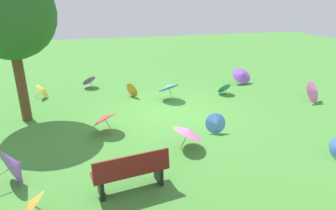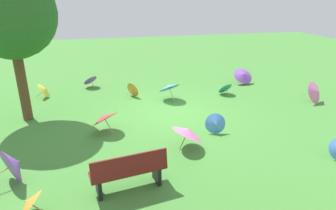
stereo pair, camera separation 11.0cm
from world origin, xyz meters
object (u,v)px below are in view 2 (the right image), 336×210
Objects in this scene: parasol_teal_0 at (225,88)px; parasol_blue_1 at (169,87)px; parasol_purple_0 at (244,75)px; park_bench at (129,171)px; parasol_yellow_1 at (45,90)px; parasol_blue_0 at (216,124)px; parasol_purple_1 at (15,164)px; parasol_pink_0 at (188,132)px; parasol_red_1 at (104,117)px; parasol_orange_0 at (134,89)px; parasol_purple_2 at (90,79)px; shade_tree at (10,14)px; parasol_orange_1 at (28,203)px; parasol_pink_2 at (316,92)px.

parasol_blue_1 is (2.43, 0.11, 0.26)m from parasol_teal_0.
park_bench is at bearing 47.44° from parasol_purple_0.
parasol_yellow_1 is (2.55, -6.92, -0.15)m from park_bench.
park_bench is 2.41× the size of parasol_yellow_1.
parasol_blue_0 is 0.91× the size of parasol_teal_0.
parasol_teal_0 is (1.48, 1.19, -0.14)m from parasol_purple_0.
parasol_purple_0 is 1.02× the size of parasol_purple_1.
parasol_pink_0 is 2.66m from parasol_red_1.
parasol_purple_0 is (-6.15, -6.69, -0.03)m from park_bench.
parasol_purple_0 is 8.70m from parasol_yellow_1.
parasol_purple_0 reaches higher than parasol_pink_0.
parasol_orange_0 is 2.46m from parasol_purple_2.
parasol_yellow_1 is at bearing -11.12° from parasol_teal_0.
parasol_purple_2 is at bearing -39.52° from parasol_blue_1.
parasol_yellow_1 is (0.15, -5.99, -0.13)m from parasol_purple_1.
park_bench is 3.06m from parasol_red_1.
parasol_blue_1 is at bearing -138.00° from parasol_red_1.
parasol_purple_0 is at bearing -141.19° from parasol_teal_0.
shade_tree is 7.32× the size of parasol_orange_0.
parasol_purple_2 is at bearing -85.12° from parasol_red_1.
shade_tree is at bearing 57.80° from parasol_purple_2.
shade_tree is at bearing -58.75° from park_bench.
park_bench reaches higher than parasol_red_1.
parasol_blue_1 reaches higher than parasol_orange_1.
parasol_purple_0 is (-8.98, -2.03, -2.95)m from shade_tree.
parasol_orange_0 is 4.46m from parasol_blue_0.
parasol_red_1 is at bearing -36.11° from parasol_pink_0.
parasol_orange_0 is 0.70× the size of parasol_purple_1.
parasol_teal_0 is at bearing -138.42° from parasol_orange_1.
shade_tree is at bearing 12.74° from parasol_purple_0.
parasol_red_1 is at bearing -114.50° from parasol_orange_1.
parasol_purple_0 is (-4.38, -5.22, -0.05)m from parasol_pink_0.
parasol_teal_0 is 3.48m from parasol_pink_2.
parasol_orange_1 is 8.31m from parasol_purple_2.
parasol_blue_1 is (3.91, 1.30, 0.11)m from parasol_purple_0.
park_bench is 1.72× the size of parasol_pink_0.
parasol_blue_0 reaches higher than parasol_yellow_1.
parasol_orange_0 is 0.95× the size of parasol_yellow_1.
park_bench is at bearing 158.80° from parasol_purple_1.
parasol_blue_1 is at bearing -96.87° from parasol_pink_0.
parasol_orange_0 is at bearing 5.90° from parasol_purple_0.
parasol_orange_0 is 7.10m from parasol_orange_1.
park_bench is 2.53× the size of parasol_orange_0.
park_bench reaches higher than parasol_orange_1.
parasol_blue_1 is at bearing 140.48° from parasol_purple_2.
parasol_blue_1 reaches higher than parasol_yellow_1.
parasol_red_1 is 1.33× the size of parasol_purple_2.
parasol_orange_0 is at bearing -20.31° from parasol_pink_2.
parasol_pink_2 is (-4.79, -1.56, 0.12)m from parasol_blue_0.
shade_tree is 5.04× the size of parasol_purple_0.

